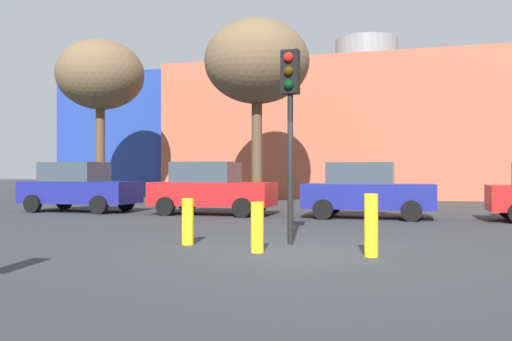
{
  "coord_description": "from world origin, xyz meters",
  "views": [
    {
      "loc": [
        2.12,
        -9.98,
        1.46
      ],
      "look_at": [
        -3.44,
        9.24,
        1.56
      ],
      "focal_mm": 38.32,
      "sensor_mm": 36.0,
      "label": 1
    }
  ],
  "objects_px": {
    "bare_tree_0": "(100,76)",
    "parked_car_1": "(211,188)",
    "bollard_yellow_0": "(188,222)",
    "bollard_yellow_1": "(371,225)",
    "bollard_yellow_2": "(257,227)",
    "parked_car_2": "(366,190)",
    "bare_tree_1": "(257,63)",
    "parked_car_0": "(79,187)",
    "traffic_light_island": "(290,102)"
  },
  "relations": [
    {
      "from": "parked_car_1",
      "to": "bare_tree_0",
      "type": "relative_size",
      "value": 0.52
    },
    {
      "from": "bollard_yellow_0",
      "to": "bare_tree_0",
      "type": "bearing_deg",
      "value": 127.57
    },
    {
      "from": "bare_tree_0",
      "to": "bollard_yellow_1",
      "type": "height_order",
      "value": "bare_tree_0"
    },
    {
      "from": "parked_car_1",
      "to": "bare_tree_0",
      "type": "xyz_separation_m",
      "value": [
        -8.5,
        6.49,
        5.51
      ]
    },
    {
      "from": "parked_car_1",
      "to": "parked_car_2",
      "type": "distance_m",
      "value": 5.39
    },
    {
      "from": "parked_car_2",
      "to": "bollard_yellow_0",
      "type": "relative_size",
      "value": 4.41
    },
    {
      "from": "parked_car_2",
      "to": "bollard_yellow_1",
      "type": "bearing_deg",
      "value": -84.78
    },
    {
      "from": "bare_tree_1",
      "to": "parked_car_0",
      "type": "bearing_deg",
      "value": -135.41
    },
    {
      "from": "parked_car_0",
      "to": "bollard_yellow_2",
      "type": "distance_m",
      "value": 12.64
    },
    {
      "from": "parked_car_2",
      "to": "bare_tree_0",
      "type": "xyz_separation_m",
      "value": [
        -13.89,
        6.49,
        5.54
      ]
    },
    {
      "from": "parked_car_1",
      "to": "bollard_yellow_0",
      "type": "bearing_deg",
      "value": -72.52
    },
    {
      "from": "bollard_yellow_1",
      "to": "bollard_yellow_0",
      "type": "bearing_deg",
      "value": 170.73
    },
    {
      "from": "parked_car_0",
      "to": "parked_car_1",
      "type": "xyz_separation_m",
      "value": [
        5.35,
        0.0,
        -0.01
      ]
    },
    {
      "from": "parked_car_1",
      "to": "bollard_yellow_2",
      "type": "distance_m",
      "value": 9.33
    },
    {
      "from": "bare_tree_0",
      "to": "bollard_yellow_0",
      "type": "xyz_separation_m",
      "value": [
        10.93,
        -14.2,
        -5.96
      ]
    },
    {
      "from": "parked_car_2",
      "to": "bare_tree_1",
      "type": "bearing_deg",
      "value": 134.23
    },
    {
      "from": "parked_car_1",
      "to": "bollard_yellow_1",
      "type": "xyz_separation_m",
      "value": [
        6.15,
        -8.33,
        -0.37
      ]
    },
    {
      "from": "bollard_yellow_2",
      "to": "parked_car_1",
      "type": "bearing_deg",
      "value": 116.08
    },
    {
      "from": "bollard_yellow_2",
      "to": "parked_car_2",
      "type": "bearing_deg",
      "value": 81.21
    },
    {
      "from": "parked_car_1",
      "to": "bollard_yellow_1",
      "type": "relative_size",
      "value": 3.89
    },
    {
      "from": "bare_tree_1",
      "to": "bollard_yellow_1",
      "type": "height_order",
      "value": "bare_tree_1"
    },
    {
      "from": "parked_car_1",
      "to": "bare_tree_1",
      "type": "distance_m",
      "value": 7.7
    },
    {
      "from": "parked_car_0",
      "to": "traffic_light_island",
      "type": "distance_m",
      "value": 12.25
    },
    {
      "from": "bollard_yellow_2",
      "to": "bare_tree_1",
      "type": "bearing_deg",
      "value": 106.06
    },
    {
      "from": "parked_car_0",
      "to": "bollard_yellow_2",
      "type": "relative_size",
      "value": 4.66
    },
    {
      "from": "parked_car_1",
      "to": "bollard_yellow_0",
      "type": "relative_size",
      "value": 4.53
    },
    {
      "from": "bare_tree_1",
      "to": "bollard_yellow_0",
      "type": "relative_size",
      "value": 8.82
    },
    {
      "from": "bare_tree_0",
      "to": "bollard_yellow_1",
      "type": "bearing_deg",
      "value": -45.31
    },
    {
      "from": "parked_car_0",
      "to": "bollard_yellow_0",
      "type": "height_order",
      "value": "parked_car_0"
    },
    {
      "from": "parked_car_1",
      "to": "bollard_yellow_0",
      "type": "xyz_separation_m",
      "value": [
        2.43,
        -7.72,
        -0.45
      ]
    },
    {
      "from": "parked_car_1",
      "to": "bollard_yellow_0",
      "type": "distance_m",
      "value": 8.1
    },
    {
      "from": "parked_car_1",
      "to": "traffic_light_island",
      "type": "xyz_separation_m",
      "value": [
        4.43,
        -7.1,
        2.01
      ]
    },
    {
      "from": "bare_tree_0",
      "to": "bollard_yellow_2",
      "type": "relative_size",
      "value": 8.9
    },
    {
      "from": "traffic_light_island",
      "to": "bare_tree_0",
      "type": "distance_m",
      "value": 19.08
    },
    {
      "from": "parked_car_1",
      "to": "bollard_yellow_2",
      "type": "xyz_separation_m",
      "value": [
        4.1,
        -8.37,
        -0.46
      ]
    },
    {
      "from": "parked_car_2",
      "to": "parked_car_1",
      "type": "bearing_deg",
      "value": 180.0
    },
    {
      "from": "parked_car_0",
      "to": "bollard_yellow_1",
      "type": "relative_size",
      "value": 3.93
    },
    {
      "from": "parked_car_2",
      "to": "bollard_yellow_2",
      "type": "bearing_deg",
      "value": -98.79
    },
    {
      "from": "parked_car_0",
      "to": "bare_tree_0",
      "type": "bearing_deg",
      "value": 115.87
    },
    {
      "from": "bare_tree_0",
      "to": "bollard_yellow_2",
      "type": "distance_m",
      "value": 20.37
    },
    {
      "from": "bare_tree_0",
      "to": "parked_car_1",
      "type": "bearing_deg",
      "value": -37.35
    },
    {
      "from": "traffic_light_island",
      "to": "bollard_yellow_0",
      "type": "xyz_separation_m",
      "value": [
        -2.0,
        -0.62,
        -2.46
      ]
    },
    {
      "from": "parked_car_0",
      "to": "bollard_yellow_0",
      "type": "distance_m",
      "value": 10.97
    },
    {
      "from": "parked_car_2",
      "to": "traffic_light_island",
      "type": "xyz_separation_m",
      "value": [
        -0.96,
        -7.1,
        2.03
      ]
    },
    {
      "from": "traffic_light_island",
      "to": "parked_car_2",
      "type": "bearing_deg",
      "value": 174.6
    },
    {
      "from": "parked_car_2",
      "to": "bollard_yellow_2",
      "type": "distance_m",
      "value": 8.48
    },
    {
      "from": "parked_car_0",
      "to": "parked_car_2",
      "type": "xyz_separation_m",
      "value": [
        10.74,
        -0.0,
        -0.03
      ]
    },
    {
      "from": "parked_car_2",
      "to": "bollard_yellow_2",
      "type": "xyz_separation_m",
      "value": [
        -1.29,
        -8.37,
        -0.43
      ]
    },
    {
      "from": "parked_car_2",
      "to": "traffic_light_island",
      "type": "bearing_deg",
      "value": -97.7
    },
    {
      "from": "bare_tree_1",
      "to": "bollard_yellow_0",
      "type": "height_order",
      "value": "bare_tree_1"
    }
  ]
}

